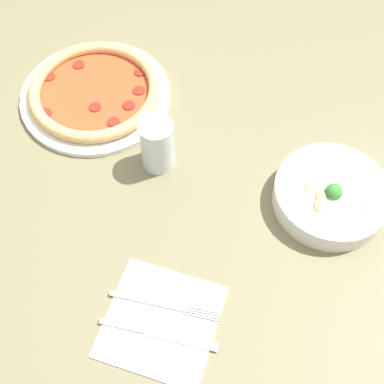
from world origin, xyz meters
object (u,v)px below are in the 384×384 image
(pizza, at_px, (95,92))
(fork, at_px, (163,305))
(glass, at_px, (157,145))
(knife, at_px, (153,333))
(bowl, at_px, (331,195))

(pizza, bearing_deg, fork, 28.47)
(pizza, height_order, glass, glass)
(pizza, relative_size, glass, 2.85)
(pizza, relative_size, knife, 1.60)
(fork, bearing_deg, knife, -94.68)
(pizza, distance_m, bowl, 0.54)
(bowl, bearing_deg, knife, -41.98)
(fork, distance_m, glass, 0.31)
(knife, distance_m, glass, 0.35)
(glass, bearing_deg, pizza, -130.49)
(pizza, xyz_separation_m, bowl, (0.18, 0.51, 0.01))
(pizza, distance_m, fork, 0.50)
(pizza, xyz_separation_m, fork, (0.44, 0.24, -0.01))
(pizza, bearing_deg, glass, 49.51)
(bowl, relative_size, fork, 1.13)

